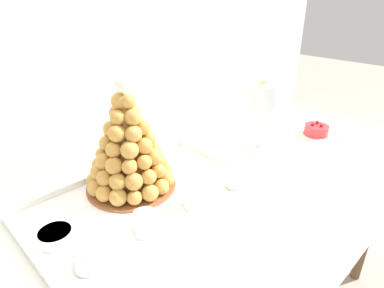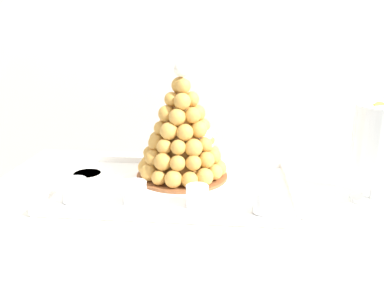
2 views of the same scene
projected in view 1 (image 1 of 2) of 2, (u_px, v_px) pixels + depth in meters
buffet_table at (224, 198)px, 1.08m from camera, size 1.58×0.77×0.75m
serving_tray at (145, 200)px, 0.91m from camera, size 0.63×0.40×0.02m
croquembouche at (128, 149)px, 0.91m from camera, size 0.26×0.26×0.33m
dessert_cup_left at (87, 257)px, 0.68m from camera, size 0.06×0.06×0.06m
dessert_cup_mid_left at (146, 224)px, 0.78m from camera, size 0.06×0.06×0.06m
dessert_cup_centre at (192, 198)px, 0.87m from camera, size 0.05×0.05×0.05m
dessert_cup_mid_right at (234, 179)px, 0.96m from camera, size 0.05×0.05×0.05m
creme_brulee_ramekin at (55, 235)px, 0.76m from camera, size 0.08×0.08×0.03m
macaron_goblet at (263, 107)px, 1.15m from camera, size 0.13×0.13×0.26m
fruit_tart_plate at (316, 132)px, 1.31m from camera, size 0.17×0.17×0.06m
wine_glass at (142, 147)px, 0.97m from camera, size 0.07×0.07×0.15m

